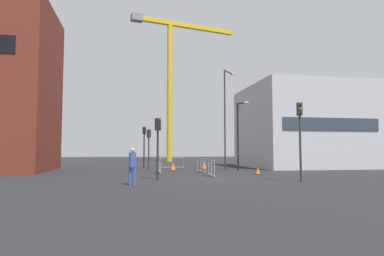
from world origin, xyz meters
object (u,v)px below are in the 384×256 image
(streetlamp_short, at_px, (239,130))
(traffic_cone_orange, at_px, (258,171))
(streetlamp_tall, at_px, (226,111))
(traffic_light_verge, at_px, (149,142))
(construction_crane, at_px, (172,66))
(pedestrian_walking, at_px, (132,163))
(traffic_cone_striped, at_px, (173,167))
(traffic_light_median, at_px, (144,140))
(traffic_cone_on_verge, at_px, (204,165))
(traffic_light_near, at_px, (158,138))
(traffic_light_corner, at_px, (300,129))

(streetlamp_short, height_order, traffic_cone_orange, streetlamp_short)
(streetlamp_tall, relative_size, traffic_light_verge, 2.63)
(construction_crane, xyz_separation_m, pedestrian_walking, (-6.51, -37.38, -14.44))
(pedestrian_walking, distance_m, traffic_cone_striped, 12.78)
(streetlamp_short, bearing_deg, traffic_light_median, 146.68)
(construction_crane, bearing_deg, streetlamp_short, -84.34)
(traffic_cone_on_verge, relative_size, traffic_cone_striped, 1.06)
(streetlamp_tall, xyz_separation_m, traffic_cone_orange, (0.24, -7.22, -5.11))
(construction_crane, relative_size, traffic_light_near, 6.57)
(traffic_light_near, height_order, traffic_cone_on_verge, traffic_light_near)
(traffic_light_corner, xyz_separation_m, traffic_cone_striped, (-5.37, 12.09, -2.54))
(traffic_light_corner, relative_size, traffic_cone_striped, 6.58)
(traffic_light_median, xyz_separation_m, traffic_cone_striped, (2.31, -4.05, -2.39))
(traffic_light_median, xyz_separation_m, pedestrian_walking, (-1.21, -16.31, -1.63))
(traffic_light_median, distance_m, traffic_cone_orange, 12.87)
(traffic_light_corner, distance_m, traffic_light_near, 7.92)
(construction_crane, relative_size, streetlamp_tall, 2.51)
(traffic_light_verge, relative_size, traffic_cone_orange, 7.30)
(traffic_light_verge, height_order, pedestrian_walking, traffic_light_verge)
(traffic_cone_striped, xyz_separation_m, traffic_cone_orange, (5.32, -6.01, -0.08))
(streetlamp_short, xyz_separation_m, traffic_light_near, (-7.66, -8.27, -1.09))
(traffic_cone_orange, bearing_deg, pedestrian_walking, -144.77)
(traffic_light_corner, xyz_separation_m, traffic_light_verge, (-7.43, 12.64, -0.45))
(construction_crane, bearing_deg, streetlamp_tall, -84.98)
(streetlamp_tall, distance_m, traffic_light_corner, 13.54)
(streetlamp_tall, bearing_deg, traffic_light_corner, -88.76)
(traffic_light_median, height_order, traffic_light_near, traffic_light_median)
(traffic_light_near, xyz_separation_m, traffic_cone_orange, (7.40, 3.40, -2.18))
(streetlamp_tall, bearing_deg, traffic_light_median, 159.04)
(traffic_light_corner, xyz_separation_m, pedestrian_walking, (-8.89, -0.17, -1.79))
(traffic_light_near, distance_m, traffic_light_verge, 9.96)
(streetlamp_tall, xyz_separation_m, traffic_light_near, (-7.16, -10.63, -2.93))
(traffic_light_verge, bearing_deg, construction_crane, 78.40)
(construction_crane, bearing_deg, traffic_light_near, -98.33)
(construction_crane, xyz_separation_m, traffic_light_median, (-5.30, -21.08, -12.81))
(traffic_cone_orange, bearing_deg, traffic_light_near, -155.28)
(streetlamp_tall, relative_size, traffic_light_median, 2.31)
(construction_crane, xyz_separation_m, traffic_cone_orange, (2.34, -31.13, -15.28))
(construction_crane, height_order, traffic_cone_orange, construction_crane)
(traffic_light_median, height_order, traffic_cone_on_verge, traffic_light_median)
(traffic_light_median, bearing_deg, traffic_cone_orange, -52.79)
(streetlamp_tall, bearing_deg, pedestrian_walking, -122.58)
(traffic_light_median, bearing_deg, pedestrian_walking, -94.25)
(construction_crane, bearing_deg, traffic_light_verge, -101.60)
(traffic_light_verge, bearing_deg, traffic_cone_on_verge, 13.02)
(traffic_light_corner, relative_size, traffic_light_median, 1.06)
(streetlamp_tall, height_order, traffic_cone_orange, streetlamp_tall)
(traffic_cone_orange, bearing_deg, streetlamp_short, 86.91)
(construction_crane, height_order, traffic_cone_on_verge, construction_crane)
(streetlamp_short, xyz_separation_m, traffic_light_corner, (-0.22, -10.95, -0.65))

